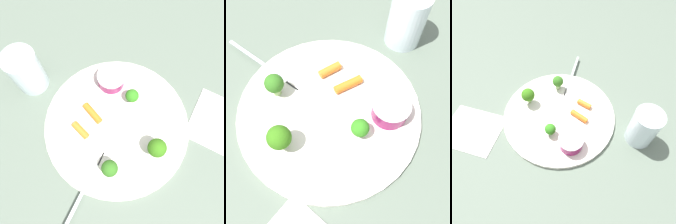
{
  "view_description": "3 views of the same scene",
  "coord_description": "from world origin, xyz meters",
  "views": [
    {
      "loc": [
        -0.12,
        -0.04,
        0.48
      ],
      "look_at": [
        0.02,
        0.02,
        0.02
      ],
      "focal_mm": 36.0,
      "sensor_mm": 36.0,
      "label": 1
    },
    {
      "loc": [
        0.14,
        -0.16,
        0.41
      ],
      "look_at": [
        0.02,
        0.0,
        0.02
      ],
      "focal_mm": 42.63,
      "sensor_mm": 36.0,
      "label": 2
    },
    {
      "loc": [
        0.31,
        0.08,
        0.49
      ],
      "look_at": [
        -0.0,
        0.01,
        0.03
      ],
      "focal_mm": 32.4,
      "sensor_mm": 36.0,
      "label": 3
    }
  ],
  "objects": [
    {
      "name": "broccoli_floret_2",
      "position": [
        -0.09,
        -0.03,
        0.04
      ],
      "size": [
        0.03,
        0.03,
        0.05
      ],
      "color": "#92B76D",
      "rests_on": "plate"
    },
    {
      "name": "broccoli_floret_0",
      "position": [
        -0.02,
        -0.09,
        0.05
      ],
      "size": [
        0.04,
        0.04,
        0.05
      ],
      "color": "#97B170",
      "rests_on": "plate"
    },
    {
      "name": "ground_plane",
      "position": [
        0.0,
        0.0,
        0.0
      ],
      "size": [
        2.4,
        2.4,
        0.0
      ],
      "primitive_type": "plane",
      "color": "#586557"
    },
    {
      "name": "carrot_stick_1",
      "position": [
        -0.04,
        0.06,
        0.02
      ],
      "size": [
        0.03,
        0.04,
        0.02
      ],
      "primitive_type": "cylinder",
      "rotation": [
        1.57,
        0.0,
        5.9
      ],
      "color": "orange",
      "rests_on": "plate"
    },
    {
      "name": "fork",
      "position": [
        -0.15,
        0.01,
        0.01
      ],
      "size": [
        0.18,
        0.02,
        0.0
      ],
      "color": "silver",
      "rests_on": "plate"
    },
    {
      "name": "carrot_stick_0",
      "position": [
        0.0,
        0.06,
        0.02
      ],
      "size": [
        0.04,
        0.05,
        0.02
      ],
      "primitive_type": "cylinder",
      "rotation": [
        1.57,
        0.0,
        5.83
      ],
      "color": "orange",
      "rests_on": "plate"
    },
    {
      "name": "broccoli_floret_1",
      "position": [
        0.07,
        -0.01,
        0.03
      ],
      "size": [
        0.03,
        0.03,
        0.04
      ],
      "color": "#82B36D",
      "rests_on": "plate"
    },
    {
      "name": "drinking_glass",
      "position": [
        0.02,
        0.22,
        0.05
      ],
      "size": [
        0.07,
        0.07,
        0.11
      ],
      "primitive_type": "cylinder",
      "color": "silver",
      "rests_on": "ground_plane"
    },
    {
      "name": "plate",
      "position": [
        0.0,
        0.0,
        0.01
      ],
      "size": [
        0.31,
        0.31,
        0.01
      ],
      "primitive_type": "cylinder",
      "color": "silver",
      "rests_on": "ground_plane"
    },
    {
      "name": "sauce_cup",
      "position": [
        0.09,
        0.05,
        0.03
      ],
      "size": [
        0.06,
        0.06,
        0.04
      ],
      "color": "#7E134B",
      "rests_on": "plate"
    }
  ]
}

